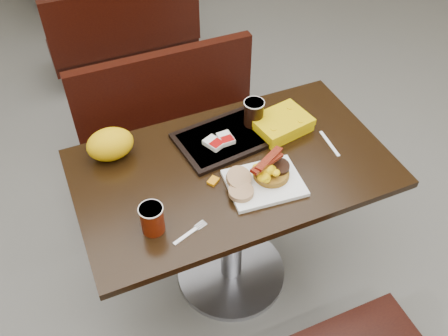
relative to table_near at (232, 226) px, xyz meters
name	(u,v)px	position (x,y,z in m)	size (l,w,h in m)	color
floor	(231,273)	(0.00, 0.00, -0.38)	(6.00, 7.00, 0.01)	slate
table_near	(232,226)	(0.00, 0.00, 0.00)	(1.20, 0.70, 0.75)	black
bench_near_n	(179,132)	(0.00, 0.70, -0.02)	(1.00, 0.46, 0.72)	black
bench_far_s	(120,26)	(0.00, 1.90, -0.02)	(1.00, 0.46, 0.72)	black
platter	(264,183)	(0.07, -0.13, 0.38)	(0.27, 0.21, 0.02)	white
pancake_stack	(271,173)	(0.10, -0.12, 0.40)	(0.13, 0.13, 0.03)	#885F16
sausage_patty	(278,166)	(0.13, -0.11, 0.43)	(0.09, 0.09, 0.01)	black
scrambled_eggs	(267,170)	(0.07, -0.13, 0.44)	(0.09, 0.08, 0.05)	#FFC305
bacon_strips	(267,162)	(0.08, -0.12, 0.48)	(0.16, 0.07, 0.01)	#4D0805
muffin_bottom	(241,192)	(-0.04, -0.16, 0.40)	(0.09, 0.09, 0.02)	tan
muffin_top	(239,178)	(-0.02, -0.10, 0.41)	(0.09, 0.09, 0.02)	tan
coffee_cup_near	(152,219)	(-0.37, -0.17, 0.43)	(0.08, 0.08, 0.11)	maroon
fork	(185,236)	(-0.28, -0.24, 0.38)	(0.14, 0.03, 0.00)	white
knife	(329,143)	(0.40, -0.04, 0.38)	(0.15, 0.01, 0.00)	white
condiment_syrup	(213,181)	(-0.10, -0.05, 0.38)	(0.04, 0.03, 0.01)	#C77308
condiment_ketchup	(235,155)	(0.03, 0.05, 0.38)	(0.03, 0.03, 0.01)	#8C0504
tray	(224,139)	(0.03, 0.15, 0.38)	(0.37, 0.26, 0.02)	black
hashbrown_sleeve_left	(214,143)	(-0.03, 0.12, 0.40)	(0.06, 0.08, 0.02)	silver
hashbrown_sleeve_right	(226,138)	(0.02, 0.13, 0.40)	(0.05, 0.07, 0.02)	silver
coffee_cup_far	(254,113)	(0.17, 0.18, 0.45)	(0.08, 0.08, 0.11)	black
clamshell	(281,124)	(0.27, 0.11, 0.41)	(0.22, 0.17, 0.06)	#D1A803
paper_bag	(110,144)	(-0.41, 0.23, 0.44)	(0.18, 0.13, 0.13)	#EFB507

